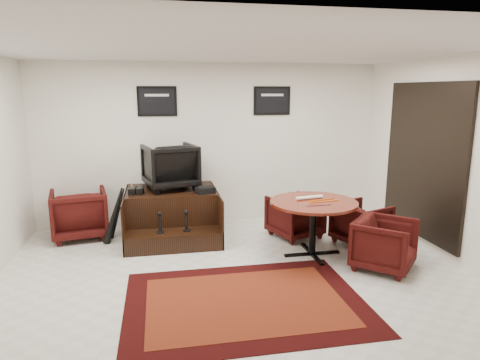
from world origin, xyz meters
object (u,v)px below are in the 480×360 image
at_px(table_chair_corner, 385,242).
at_px(armchair_side, 79,211).
at_px(shine_podium, 172,215).
at_px(table_chair_back, 295,214).
at_px(shine_chair, 170,164).
at_px(table_chair_window, 361,221).
at_px(meeting_table, 313,208).

bearing_deg(table_chair_corner, armchair_side, 106.66).
height_order(shine_podium, table_chair_back, shine_podium).
bearing_deg(table_chair_corner, shine_chair, 96.09).
relative_size(shine_chair, armchair_side, 0.95).
bearing_deg(table_chair_window, meeting_table, 88.31).
height_order(armchair_side, table_chair_window, armchair_side).
distance_m(shine_podium, table_chair_window, 3.00).
relative_size(shine_chair, table_chair_back, 1.10).
relative_size(shine_podium, table_chair_window, 2.10).
height_order(shine_podium, shine_chair, shine_chair).
height_order(shine_podium, meeting_table, meeting_table).
height_order(table_chair_back, table_chair_corner, table_chair_corner).
height_order(shine_chair, table_chair_corner, shine_chair).
bearing_deg(shine_podium, table_chair_window, -18.33).
bearing_deg(shine_podium, armchair_side, 172.82).
distance_m(table_chair_back, table_chair_corner, 1.65).
distance_m(shine_chair, table_chair_corner, 3.48).
bearing_deg(table_chair_back, table_chair_window, 129.32).
distance_m(meeting_table, table_chair_window, 1.02).
xyz_separation_m(shine_podium, table_chair_back, (1.95, -0.43, 0.02)).
relative_size(armchair_side, table_chair_back, 1.16).
bearing_deg(armchair_side, meeting_table, 146.46).
relative_size(shine_podium, meeting_table, 1.22).
relative_size(table_chair_window, table_chair_corner, 0.96).
height_order(shine_podium, armchair_side, armchair_side).
distance_m(shine_podium, armchair_side, 1.48).
bearing_deg(shine_chair, armchair_side, -15.27).
distance_m(armchair_side, table_chair_back, 3.47).
xyz_separation_m(shine_podium, meeting_table, (1.95, -1.26, 0.36)).
relative_size(meeting_table, table_chair_corner, 1.64).
relative_size(shine_podium, table_chair_back, 2.02).
relative_size(armchair_side, meeting_table, 0.70).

